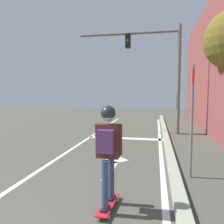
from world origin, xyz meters
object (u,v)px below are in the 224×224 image
skateboard (108,204)px  street_sign_post (192,106)px  skater (108,143)px  traffic_signal_mast (155,60)px

skateboard → street_sign_post: bearing=48.1°
skater → traffic_signal_mast: bearing=84.8°
street_sign_post → skater: bearing=-131.7°
skateboard → street_sign_post: street_sign_post is taller
traffic_signal_mast → street_sign_post: (0.88, -5.57, -1.86)m
skateboard → street_sign_post: 2.78m
skater → traffic_signal_mast: 7.71m
skater → traffic_signal_mast: (0.66, 7.30, 2.39)m
skater → traffic_signal_mast: traffic_signal_mast is taller
skateboard → skater: (-0.00, -0.02, 1.04)m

